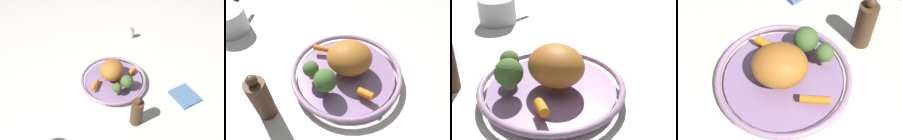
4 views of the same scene
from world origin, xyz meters
TOP-DOWN VIEW (x-y plane):
  - ground_plane at (0.00, 0.00)m, footprint 2.22×2.22m
  - serving_bowl at (0.00, 0.00)m, footprint 0.32×0.32m
  - roast_chicken_piece at (-0.01, -0.01)m, footprint 0.15×0.14m
  - baby_carrot_left at (0.04, -0.09)m, footprint 0.07×0.04m
  - baby_carrot_center at (-0.02, 0.10)m, footprint 0.04×0.04m
  - broccoli_floret_edge at (0.10, -0.00)m, footprint 0.04×0.04m
  - broccoli_floret_small at (0.07, 0.05)m, footprint 0.06×0.06m
  - pepper_mill at (0.23, 0.06)m, footprint 0.05×0.05m

SIDE VIEW (x-z plane):
  - ground_plane at x=0.00m, z-range 0.00..0.00m
  - serving_bowl at x=0.00m, z-range 0.00..0.04m
  - baby_carrot_left at x=0.04m, z-range 0.03..0.05m
  - baby_carrot_center at x=-0.02m, z-range 0.03..0.06m
  - pepper_mill at x=0.23m, z-range -0.01..0.14m
  - broccoli_floret_edge at x=0.10m, z-range 0.04..0.10m
  - broccoli_floret_small at x=0.07m, z-range 0.04..0.11m
  - roast_chicken_piece at x=-0.01m, z-range 0.04..0.12m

